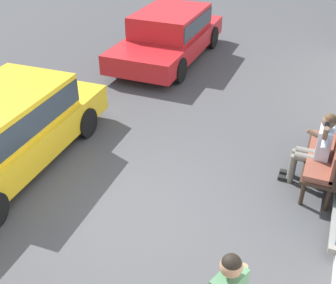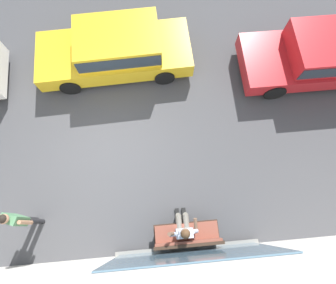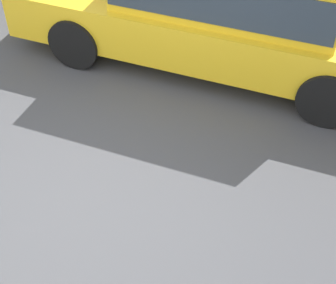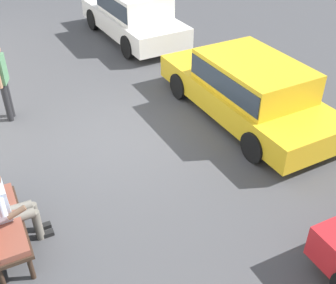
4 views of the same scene
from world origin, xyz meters
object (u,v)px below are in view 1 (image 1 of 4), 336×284
object	(u,v)px
person_on_phone	(316,147)
parked_car_near	(169,33)
bench	(329,154)
parked_car_mid	(4,127)

from	to	relation	value
person_on_phone	parked_car_near	world-z (taller)	person_on_phone
parked_car_near	bench	bearing A→B (deg)	46.03
parked_car_near	parked_car_mid	xyz separation A→B (m)	(6.09, -0.71, 0.00)
parked_car_near	parked_car_mid	world-z (taller)	parked_car_mid
person_on_phone	parked_car_mid	size ratio (longest dim) A/B	0.30
person_on_phone	parked_car_mid	world-z (taller)	parked_car_mid
bench	parked_car_mid	distance (m)	5.65
parked_car_near	parked_car_mid	distance (m)	6.13
bench	person_on_phone	size ratio (longest dim) A/B	1.15
person_on_phone	parked_car_mid	xyz separation A→B (m)	(1.46, -5.21, 0.02)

